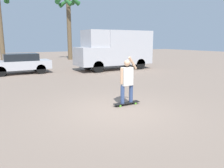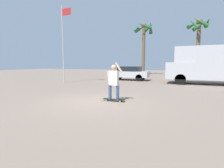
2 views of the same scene
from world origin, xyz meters
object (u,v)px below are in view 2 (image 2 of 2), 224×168
skateboard (114,100)px  parked_car_silver (129,73)px  person_skateboarder (114,80)px  palm_tree_center_background (144,35)px  camper_van (209,64)px  palm_tree_near_van (199,33)px  flagpole (63,40)px

skateboard → parked_car_silver: bearing=102.5°
skateboard → person_skateboarder: size_ratio=0.61×
person_skateboarder → palm_tree_center_background: 20.17m
person_skateboarder → camper_van: bearing=61.4°
camper_van → palm_tree_near_van: 11.57m
camper_van → parked_car_silver: (-7.02, 1.27, -0.92)m
parked_car_silver → palm_tree_center_background: 10.65m
camper_van → person_skateboarder: bearing=-118.6°
parked_car_silver → person_skateboarder: bearing=-77.5°
person_skateboarder → skateboard: bearing=0.0°
person_skateboarder → flagpole: size_ratio=0.25×
parked_car_silver → flagpole: bearing=-137.4°
camper_van → parked_car_silver: bearing=169.7°
camper_van → palm_tree_center_background: 13.62m
camper_van → parked_car_silver: size_ratio=1.51×
camper_van → skateboard: bearing=-118.6°
skateboard → flagpole: flagpole is taller
skateboard → parked_car_silver: (-2.23, 10.07, 0.68)m
camper_van → flagpole: bearing=-165.3°
person_skateboarder → parked_car_silver: 10.31m
skateboard → camper_van: size_ratio=0.17×
palm_tree_near_van → palm_tree_center_background: (-7.39, -0.21, 0.05)m
person_skateboarder → camper_van: camper_van is taller
parked_car_silver → palm_tree_near_van: size_ratio=0.52×
palm_tree_near_van → flagpole: bearing=-130.1°
parked_car_silver → flagpole: 7.10m
camper_van → palm_tree_near_van: (-0.07, 10.79, 4.19)m
palm_tree_center_background → flagpole: palm_tree_center_background is taller
person_skateboarder → palm_tree_near_van: size_ratio=0.21×
skateboard → parked_car_silver: 10.33m
parked_car_silver → camper_van: bearing=-10.3°
palm_tree_near_van → palm_tree_center_background: bearing=-178.4°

